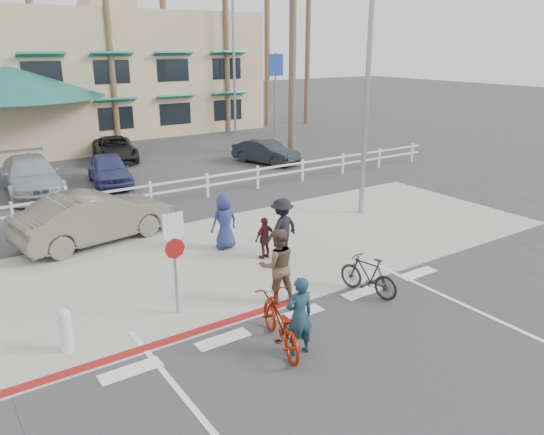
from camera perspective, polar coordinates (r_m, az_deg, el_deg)
ground at (r=11.99m, az=4.71°, el=-11.45°), size 140.00×140.00×0.00m
bike_path at (r=10.75m, az=11.63°, el=-15.61°), size 12.00×16.00×0.01m
sidewalk_plaza at (r=15.38m, az=-5.83°, el=-4.53°), size 22.00×7.00×0.01m
cross_street at (r=18.79m, az=-11.67°, el=-0.56°), size 40.00×5.00×0.01m
parking_lot at (r=27.53m, az=-19.43°, el=4.72°), size 50.00×16.00×0.01m
curb_red at (r=11.56m, az=-11.21°, el=-12.92°), size 7.00×0.25×0.02m
rail_fence at (r=20.60m, az=-12.65°, el=2.48°), size 29.40×0.16×1.00m
building at (r=40.00m, az=-22.63°, el=16.46°), size 28.00×16.00×11.30m
sign_post at (r=11.99m, az=-10.46°, el=-4.00°), size 0.50×0.10×2.90m
bollard_0 at (r=11.58m, az=-21.33°, el=-11.21°), size 0.26×0.26×0.95m
streetlight_0 at (r=18.92m, az=10.22°, el=13.60°), size 0.60×2.00×9.00m
streetlight_1 at (r=37.09m, az=-4.11°, el=16.31°), size 0.60×2.00×9.50m
info_sign at (r=36.59m, az=0.36°, el=13.27°), size 1.20×0.16×5.60m
palm_4 at (r=34.73m, az=-24.52°, el=19.25°), size 4.00×4.00×15.00m
palm_5 at (r=34.73m, az=-17.18°, el=18.37°), size 4.00×4.00×13.00m
palm_6 at (r=37.16m, az=-11.68°, el=21.80°), size 4.00×4.00×17.00m
palm_7 at (r=37.96m, az=-5.00°, el=19.73°), size 4.00×4.00×14.00m
palm_8 at (r=40.92m, az=-0.54°, el=20.38°), size 4.00×4.00×15.00m
palm_9 at (r=41.83m, az=3.89°, el=18.92°), size 4.00×4.00×13.00m
palm_11 at (r=29.84m, az=2.26°, el=20.23°), size 4.00×4.00×14.00m
bike_red at (r=10.94m, az=0.82°, el=-11.29°), size 1.22×2.15×1.07m
rider_red at (r=10.58m, az=2.95°, el=-10.55°), size 0.64×0.45×1.66m
bike_black at (r=13.32m, az=10.32°, el=-6.13°), size 0.81×1.71×0.99m
rider_black at (r=12.59m, az=0.57°, el=-5.18°), size 1.07×0.95×1.84m
pedestrian_a at (r=15.15m, az=1.07°, el=-1.18°), size 1.27×0.89×1.79m
pedestrian_child at (r=15.19m, az=-0.77°, el=-2.22°), size 0.77×0.43×1.25m
pedestrian_b at (r=15.93m, az=-5.14°, el=-0.44°), size 0.84×0.55×1.70m
car_white_sedan at (r=17.34m, az=-18.46°, el=0.04°), size 5.05×2.49×1.59m
lot_car_1 at (r=24.02m, az=-24.49°, el=4.10°), size 2.38×5.27×1.50m
lot_car_2 at (r=24.36m, az=-17.11°, el=4.93°), size 2.22×4.16×1.35m
lot_car_3 at (r=27.60m, az=-0.66°, el=7.08°), size 2.35×3.92×1.22m
lot_car_5 at (r=29.53m, az=-16.56°, el=7.08°), size 2.92×4.79×1.24m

